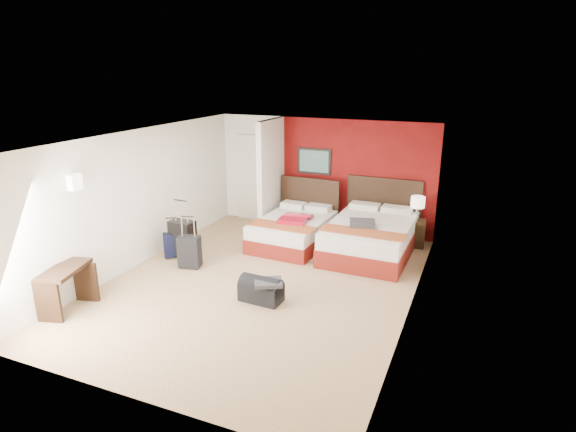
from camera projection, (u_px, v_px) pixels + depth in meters
The scene contains 17 objects.
ground at pixel (262, 283), 8.18m from camera, with size 6.50×6.50×0.00m, color tan.
room_walls at pixel (228, 186), 9.56m from camera, with size 5.02×6.52×2.50m.
red_accent_panel at pixel (355, 178), 10.37m from camera, with size 3.50×0.04×2.50m, color maroon.
partition_wall at pixel (271, 177), 10.47m from camera, with size 0.12×1.20×2.50m, color silver.
entry_door at pixel (253, 178), 11.33m from camera, with size 0.82×0.06×2.05m, color silver.
bed_left at pixel (293, 232), 9.88m from camera, with size 1.32×1.89×0.57m, color white.
bed_right at pixel (370, 238), 9.34m from camera, with size 1.55×2.21×0.66m, color silver.
red_suitcase_open at pixel (296, 218), 9.65m from camera, with size 0.54×0.75×0.09m, color #AB0E26.
jacket_bundle at pixel (362, 224), 9.00m from camera, with size 0.48×0.38×0.11m, color #3C3C41.
nightstand at pixel (415, 233), 9.81m from camera, with size 0.39×0.39×0.55m, color black.
table_lamp at pixel (417, 209), 9.65m from camera, with size 0.28×0.28×0.51m, color white.
suitcase_black at pixel (183, 240), 9.18m from camera, with size 0.48×0.30×0.71m, color black.
suitcase_charcoal at pixel (190, 253), 8.72m from camera, with size 0.39×0.24×0.58m, color black.
suitcase_navy at pixel (173, 246), 9.21m from camera, with size 0.33×0.20×0.46m, color black.
duffel_bag at pixel (261, 291), 7.51m from camera, with size 0.67×0.36×0.34m, color black.
jacket_draped at pixel (268, 282), 7.35m from camera, with size 0.43×0.36×0.06m, color #36353A.
desk at pixel (68, 290), 7.14m from camera, with size 0.43×0.85×0.71m, color black.
Camera 1 is at (3.29, -6.70, 3.56)m, focal length 29.56 mm.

